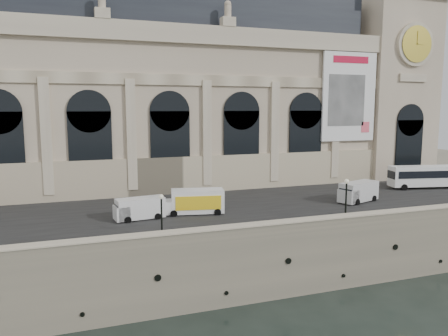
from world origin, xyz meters
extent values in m
plane|color=black|center=(0.00, 0.00, 0.00)|extent=(260.00, 260.00, 0.00)
cube|color=gray|center=(0.00, 35.00, 3.00)|extent=(160.00, 70.00, 6.00)
cube|color=#2D2D2D|center=(0.00, 14.00, 6.03)|extent=(160.00, 24.00, 0.06)
cube|color=gray|center=(0.00, 0.60, 6.55)|extent=(160.00, 1.20, 1.10)
cube|color=beige|center=(0.00, 0.60, 7.15)|extent=(160.00, 1.40, 0.12)
cube|color=beige|center=(-6.00, 31.00, 17.00)|extent=(68.00, 18.00, 22.00)
cube|color=beige|center=(-6.00, 21.85, 8.50)|extent=(68.60, 0.40, 5.00)
cube|color=beige|center=(-6.00, 21.70, 26.80)|extent=(69.00, 0.80, 2.40)
cube|color=beige|center=(-6.00, 21.85, 21.00)|extent=(68.00, 0.30, 1.40)
cube|color=#242930|center=(-6.00, 31.00, 31.00)|extent=(64.00, 15.00, 6.00)
cube|color=black|center=(-24.00, 21.82, 12.50)|extent=(5.20, 0.25, 9.00)
cube|color=beige|center=(-19.00, 21.75, 14.00)|extent=(1.20, 0.50, 14.00)
cube|color=black|center=(-14.00, 21.82, 12.50)|extent=(5.20, 0.25, 9.00)
cylinder|color=black|center=(-14.00, 21.82, 17.00)|extent=(5.20, 0.25, 5.20)
cube|color=beige|center=(-9.00, 21.75, 14.00)|extent=(1.20, 0.50, 14.00)
cube|color=black|center=(-4.00, 21.82, 12.50)|extent=(5.20, 0.25, 9.00)
cylinder|color=black|center=(-4.00, 21.82, 17.00)|extent=(5.20, 0.25, 5.20)
cube|color=beige|center=(1.00, 21.75, 14.00)|extent=(1.20, 0.50, 14.00)
cube|color=black|center=(6.00, 21.82, 12.50)|extent=(5.20, 0.25, 9.00)
cylinder|color=black|center=(6.00, 21.82, 17.00)|extent=(5.20, 0.25, 5.20)
cube|color=beige|center=(11.00, 21.75, 14.00)|extent=(1.20, 0.50, 14.00)
cube|color=black|center=(16.00, 21.82, 12.50)|extent=(5.20, 0.25, 9.00)
cylinder|color=black|center=(16.00, 21.82, 17.00)|extent=(5.20, 0.25, 5.20)
cube|color=beige|center=(21.00, 21.75, 14.00)|extent=(1.20, 0.50, 14.00)
cube|color=white|center=(23.00, 21.55, 19.00)|extent=(9.00, 0.35, 13.00)
cube|color=red|center=(23.00, 21.35, 24.40)|extent=(6.00, 0.06, 1.00)
cube|color=gray|center=(22.50, 21.35, 18.50)|extent=(6.20, 0.06, 7.50)
cube|color=#EF5468|center=(26.00, 21.35, 14.50)|extent=(1.40, 0.06, 1.60)
cube|color=beige|center=(34.00, 28.00, 21.00)|extent=(12.00, 14.00, 30.00)
cylinder|color=beige|center=(34.00, 20.75, 27.00)|extent=(6.60, 0.50, 6.60)
cylinder|color=black|center=(34.00, 20.45, 27.00)|extent=(5.40, 0.15, 5.40)
cylinder|color=gold|center=(34.00, 20.38, 27.00)|extent=(5.50, 0.06, 5.50)
cube|color=gold|center=(34.00, 20.30, 27.90)|extent=(0.14, 0.05, 2.00)
cube|color=gold|center=(34.60, 20.30, 27.00)|extent=(1.40, 0.05, 0.14)
cube|color=black|center=(34.00, 20.85, 11.50)|extent=(5.00, 0.25, 8.00)
cube|color=white|center=(31.39, 14.02, 7.83)|extent=(11.19, 4.50, 2.83)
cube|color=black|center=(26.02, 15.16, 8.10)|extent=(0.51, 2.07, 1.10)
cube|color=black|center=(31.15, 12.87, 8.19)|extent=(9.84, 2.16, 1.00)
cube|color=black|center=(31.64, 15.18, 8.19)|extent=(9.84, 2.16, 1.00)
cylinder|color=black|center=(27.14, 13.76, 6.46)|extent=(0.95, 0.46, 0.91)
cylinder|color=black|center=(27.61, 15.99, 6.46)|extent=(0.95, 0.46, 0.91)
cube|color=white|center=(-9.81, 10.14, 7.22)|extent=(5.07, 2.52, 2.07)
cube|color=white|center=(-11.74, 9.89, 6.90)|extent=(1.60, 2.06, 1.44)
cube|color=black|center=(-12.24, 9.82, 7.40)|extent=(0.27, 1.62, 0.72)
cylinder|color=black|center=(-11.23, 9.00, 6.34)|extent=(0.71, 0.31, 0.68)
cylinder|color=black|center=(-11.48, 10.88, 6.34)|extent=(0.71, 0.31, 0.68)
cylinder|color=black|center=(-8.14, 9.41, 6.34)|extent=(0.71, 0.31, 0.68)
cylinder|color=black|center=(-8.39, 11.29, 6.34)|extent=(0.71, 0.31, 0.68)
cube|color=silver|center=(16.63, 9.72, 7.34)|extent=(5.73, 3.72, 2.28)
cube|color=silver|center=(14.61, 9.02, 6.99)|extent=(2.10, 2.46, 1.58)
cube|color=black|center=(14.08, 8.84, 7.54)|extent=(0.64, 1.70, 0.79)
cylinder|color=black|center=(15.35, 8.18, 6.38)|extent=(0.79, 0.48, 0.75)
cylinder|color=black|center=(14.67, 10.14, 6.38)|extent=(0.79, 0.48, 0.75)
cylinder|color=black|center=(18.58, 9.30, 6.38)|extent=(0.79, 0.48, 0.75)
cylinder|color=black|center=(17.90, 11.26, 6.38)|extent=(0.79, 0.48, 0.75)
cube|color=white|center=(-3.59, 10.45, 7.44)|extent=(5.90, 3.18, 2.52)
cube|color=yellow|center=(-3.80, 9.37, 7.44)|extent=(4.77, 0.99, 1.49)
cube|color=red|center=(-3.80, 9.37, 7.44)|extent=(2.75, 0.58, 0.56)
cube|color=white|center=(-6.70, 11.06, 6.89)|extent=(1.86, 2.30, 1.40)
cylinder|color=black|center=(-6.35, 9.90, 6.37)|extent=(0.78, 0.40, 0.75)
cylinder|color=black|center=(-5.94, 12.01, 6.37)|extent=(0.78, 0.40, 0.75)
cylinder|color=black|center=(-1.78, 9.00, 6.37)|extent=(0.78, 0.40, 0.75)
cylinder|color=black|center=(-1.37, 11.11, 6.37)|extent=(0.78, 0.40, 0.75)
cylinder|color=black|center=(-9.05, 2.71, 6.19)|extent=(0.41, 0.41, 0.37)
cylinder|color=black|center=(-9.05, 2.71, 7.85)|extent=(0.15, 0.15, 3.71)
sphere|color=beige|center=(-9.05, 2.71, 9.80)|extent=(0.41, 0.41, 0.41)
cylinder|color=black|center=(9.16, 1.70, 6.21)|extent=(0.46, 0.46, 0.42)
cylinder|color=black|center=(9.16, 1.70, 8.09)|extent=(0.17, 0.17, 4.18)
sphere|color=beige|center=(9.16, 1.70, 10.29)|extent=(0.46, 0.46, 0.46)
camera|label=1|loc=(-16.19, -34.15, 17.52)|focal=35.00mm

